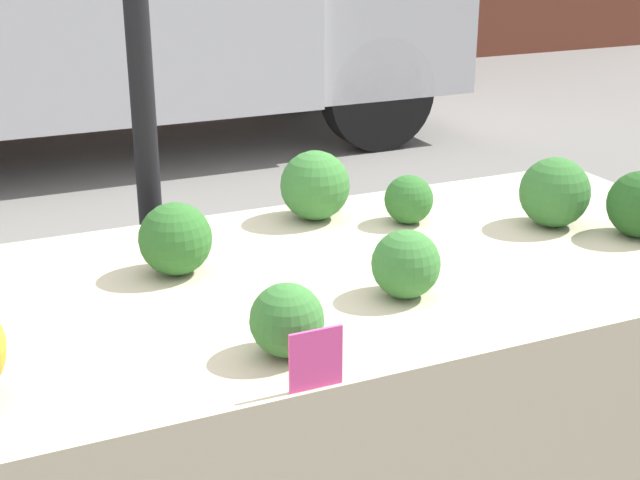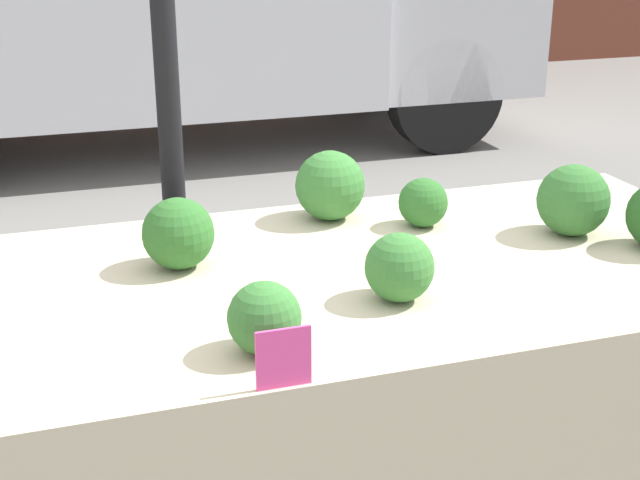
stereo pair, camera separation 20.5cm
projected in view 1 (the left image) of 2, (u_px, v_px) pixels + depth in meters
tent_pole at (138, 32)px, 2.45m from camera, size 0.07×0.07×2.75m
market_table at (333, 322)px, 2.05m from camera, size 2.24×0.99×0.90m
broccoli_head_0 at (406, 264)px, 1.93m from camera, size 0.15×0.15×0.15m
broccoli_head_1 at (555, 192)px, 2.35m from camera, size 0.19×0.19×0.19m
broccoli_head_3 at (409, 199)px, 2.38m from camera, size 0.13×0.13×0.13m
broccoli_head_4 at (315, 185)px, 2.40m from camera, size 0.19×0.19×0.19m
broccoli_head_5 at (175, 239)px, 2.05m from camera, size 0.17×0.17×0.17m
broccoli_head_7 at (287, 320)px, 1.68m from camera, size 0.14×0.14×0.14m
price_sign at (316, 359)px, 1.56m from camera, size 0.10×0.01×0.11m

